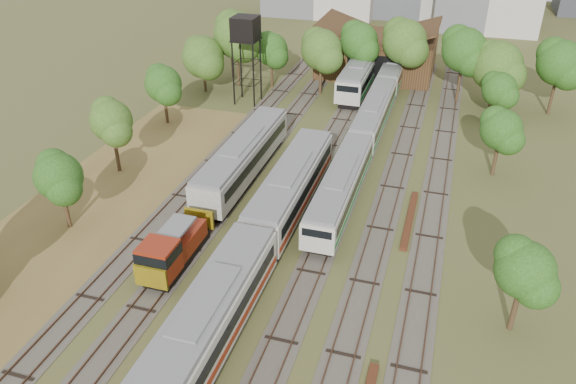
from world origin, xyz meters
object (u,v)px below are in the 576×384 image
(railcar_green_set, at_px, (374,115))
(water_tower, at_px, (246,31))
(railcar_red_set, at_px, (257,245))
(shunter_locomotive, at_px, (172,251))

(railcar_green_set, bearing_deg, water_tower, 166.62)
(railcar_red_set, relative_size, shunter_locomotive, 4.27)
(railcar_red_set, height_order, shunter_locomotive, railcar_red_set)
(railcar_red_set, bearing_deg, water_tower, 111.64)
(water_tower, bearing_deg, shunter_locomotive, -78.78)
(water_tower, bearing_deg, railcar_green_set, -13.38)
(railcar_red_set, xyz_separation_m, railcar_green_set, (4.00, 28.11, -0.33))
(railcar_red_set, xyz_separation_m, shunter_locomotive, (-6.00, -1.84, -0.57))
(railcar_green_set, relative_size, water_tower, 4.86)
(water_tower, bearing_deg, railcar_red_set, -68.36)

